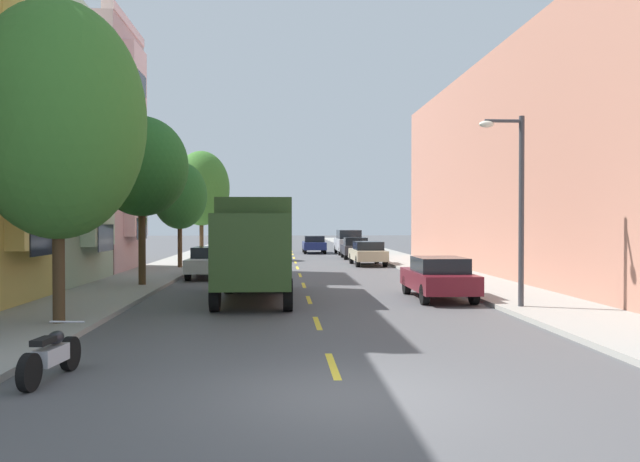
{
  "coord_description": "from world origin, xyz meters",
  "views": [
    {
      "loc": [
        -0.95,
        -9.87,
        2.64
      ],
      "look_at": [
        1.31,
        27.53,
        2.07
      ],
      "focal_mm": 36.79,
      "sensor_mm": 36.0,
      "label": 1
    }
  ],
  "objects_px": {
    "parked_sedan_white": "(211,262)",
    "street_tree_farthest": "(201,188)",
    "parked_hatchback_charcoal": "(355,248)",
    "street_tree_nearest": "(58,120)",
    "moving_navy_sedan": "(314,244)",
    "parked_sedan_champagne": "(368,253)",
    "street_tree_third": "(180,196)",
    "street_lamp": "(515,194)",
    "parked_suv_silver": "(349,242)",
    "parked_sedan_burgundy": "(438,277)",
    "street_tree_second": "(142,167)",
    "parked_motorcycle": "(51,356)",
    "delivery_box_truck": "(256,242)"
  },
  "relations": [
    {
      "from": "parked_sedan_white",
      "to": "street_tree_farthest",
      "type": "bearing_deg",
      "value": 98.43
    },
    {
      "from": "street_tree_farthest",
      "to": "parked_hatchback_charcoal",
      "type": "relative_size",
      "value": 1.82
    },
    {
      "from": "street_tree_nearest",
      "to": "moving_navy_sedan",
      "type": "distance_m",
      "value": 38.43
    },
    {
      "from": "street_tree_farthest",
      "to": "parked_sedan_champagne",
      "type": "bearing_deg",
      "value": -32.52
    },
    {
      "from": "street_tree_nearest",
      "to": "street_tree_farthest",
      "type": "distance_m",
      "value": 29.13
    },
    {
      "from": "street_tree_third",
      "to": "street_lamp",
      "type": "bearing_deg",
      "value": -54.17
    },
    {
      "from": "street_tree_nearest",
      "to": "street_tree_farthest",
      "type": "relative_size",
      "value": 1.08
    },
    {
      "from": "street_tree_third",
      "to": "parked_sedan_champagne",
      "type": "relative_size",
      "value": 1.26
    },
    {
      "from": "street_tree_nearest",
      "to": "parked_hatchback_charcoal",
      "type": "xyz_separation_m",
      "value": [
        10.66,
        29.17,
        -4.36
      ]
    },
    {
      "from": "parked_suv_silver",
      "to": "parked_sedan_burgundy",
      "type": "bearing_deg",
      "value": -90.15
    },
    {
      "from": "parked_sedan_white",
      "to": "parked_sedan_champagne",
      "type": "bearing_deg",
      "value": 43.21
    },
    {
      "from": "street_tree_third",
      "to": "moving_navy_sedan",
      "type": "height_order",
      "value": "street_tree_third"
    },
    {
      "from": "parked_sedan_white",
      "to": "parked_hatchback_charcoal",
      "type": "bearing_deg",
      "value": 60.17
    },
    {
      "from": "street_tree_second",
      "to": "street_tree_farthest",
      "type": "distance_m",
      "value": 19.42
    },
    {
      "from": "street_lamp",
      "to": "parked_suv_silver",
      "type": "xyz_separation_m",
      "value": [
        -1.46,
        32.97,
        -2.46
      ]
    },
    {
      "from": "parked_motorcycle",
      "to": "parked_suv_silver",
      "type": "bearing_deg",
      "value": 77.25
    },
    {
      "from": "street_lamp",
      "to": "street_tree_farthest",
      "type": "bearing_deg",
      "value": 114.71
    },
    {
      "from": "parked_suv_silver",
      "to": "moving_navy_sedan",
      "type": "distance_m",
      "value": 3.31
    },
    {
      "from": "parked_suv_silver",
      "to": "parked_motorcycle",
      "type": "distance_m",
      "value": 41.73
    },
    {
      "from": "parked_sedan_burgundy",
      "to": "parked_hatchback_charcoal",
      "type": "relative_size",
      "value": 1.12
    },
    {
      "from": "street_tree_nearest",
      "to": "parked_sedan_burgundy",
      "type": "relative_size",
      "value": 1.75
    },
    {
      "from": "street_tree_third",
      "to": "street_tree_farthest",
      "type": "distance_m",
      "value": 9.75
    },
    {
      "from": "street_tree_third",
      "to": "parked_sedan_white",
      "type": "relative_size",
      "value": 1.26
    },
    {
      "from": "parked_sedan_burgundy",
      "to": "parked_motorcycle",
      "type": "xyz_separation_m",
      "value": [
        -9.13,
        -10.75,
        -0.34
      ]
    },
    {
      "from": "street_tree_third",
      "to": "street_lamp",
      "type": "distance_m",
      "value": 21.06
    },
    {
      "from": "parked_sedan_white",
      "to": "parked_hatchback_charcoal",
      "type": "relative_size",
      "value": 1.13
    },
    {
      "from": "delivery_box_truck",
      "to": "parked_suv_silver",
      "type": "distance_m",
      "value": 29.89
    },
    {
      "from": "street_tree_nearest",
      "to": "street_tree_second",
      "type": "distance_m",
      "value": 9.72
    },
    {
      "from": "parked_hatchback_charcoal",
      "to": "parked_motorcycle",
      "type": "relative_size",
      "value": 1.96
    },
    {
      "from": "street_tree_third",
      "to": "parked_hatchback_charcoal",
      "type": "relative_size",
      "value": 1.42
    },
    {
      "from": "street_tree_third",
      "to": "street_tree_farthest",
      "type": "relative_size",
      "value": 0.78
    },
    {
      "from": "street_tree_second",
      "to": "parked_hatchback_charcoal",
      "type": "relative_size",
      "value": 1.65
    },
    {
      "from": "parked_sedan_white",
      "to": "moving_navy_sedan",
      "type": "xyz_separation_m",
      "value": [
        6.02,
        22.89,
        0.0
      ]
    },
    {
      "from": "street_tree_second",
      "to": "street_tree_third",
      "type": "xyz_separation_m",
      "value": [
        -0.0,
        9.71,
        -0.76
      ]
    },
    {
      "from": "street_tree_second",
      "to": "parked_sedan_white",
      "type": "bearing_deg",
      "value": 65.0
    },
    {
      "from": "street_tree_second",
      "to": "street_tree_farthest",
      "type": "height_order",
      "value": "street_tree_farthest"
    },
    {
      "from": "parked_motorcycle",
      "to": "parked_sedan_champagne",
      "type": "bearing_deg",
      "value": 72.01
    },
    {
      "from": "street_tree_second",
      "to": "parked_suv_silver",
      "type": "relative_size",
      "value": 1.38
    },
    {
      "from": "street_tree_third",
      "to": "parked_hatchback_charcoal",
      "type": "height_order",
      "value": "street_tree_third"
    },
    {
      "from": "street_tree_third",
      "to": "parked_sedan_white",
      "type": "height_order",
      "value": "street_tree_third"
    },
    {
      "from": "street_lamp",
      "to": "parked_sedan_burgundy",
      "type": "distance_m",
      "value": 4.33
    },
    {
      "from": "parked_sedan_burgundy",
      "to": "parked_motorcycle",
      "type": "relative_size",
      "value": 2.2
    },
    {
      "from": "street_lamp",
      "to": "parked_sedan_champagne",
      "type": "relative_size",
      "value": 1.23
    },
    {
      "from": "street_lamp",
      "to": "parked_motorcycle",
      "type": "bearing_deg",
      "value": -144.11
    },
    {
      "from": "street_tree_second",
      "to": "parked_sedan_burgundy",
      "type": "relative_size",
      "value": 1.47
    },
    {
      "from": "street_tree_nearest",
      "to": "parked_sedan_burgundy",
      "type": "xyz_separation_m",
      "value": [
        10.78,
        5.38,
        -4.37
      ]
    },
    {
      "from": "street_tree_third",
      "to": "parked_hatchback_charcoal",
      "type": "distance_m",
      "value": 14.81
    },
    {
      "from": "parked_motorcycle",
      "to": "parked_sedan_burgundy",
      "type": "bearing_deg",
      "value": 49.65
    },
    {
      "from": "parked_hatchback_charcoal",
      "to": "parked_suv_silver",
      "type": "xyz_separation_m",
      "value": [
        0.2,
        6.15,
        0.23
      ]
    },
    {
      "from": "parked_sedan_white",
      "to": "delivery_box_truck",
      "type": "bearing_deg",
      "value": -73.71
    }
  ]
}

